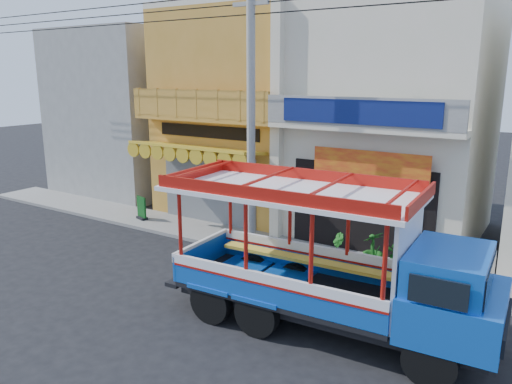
# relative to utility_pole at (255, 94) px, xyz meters

# --- Properties ---
(ground) EXTENTS (90.00, 90.00, 0.00)m
(ground) POSITION_rel_utility_pole_xyz_m (0.85, -3.30, -5.03)
(ground) COLOR black
(ground) RESTS_ON ground
(sidewalk) EXTENTS (30.00, 2.00, 0.12)m
(sidewalk) POSITION_rel_utility_pole_xyz_m (0.85, 0.70, -4.97)
(sidewalk) COLOR slate
(sidewalk) RESTS_ON ground
(shophouse_left) EXTENTS (6.00, 7.50, 8.24)m
(shophouse_left) POSITION_rel_utility_pole_xyz_m (-3.15, 4.66, -0.92)
(shophouse_left) COLOR #BA8129
(shophouse_left) RESTS_ON ground
(shophouse_right) EXTENTS (6.00, 6.75, 8.24)m
(shophouse_right) POSITION_rel_utility_pole_xyz_m (2.85, 4.66, -0.93)
(shophouse_right) COLOR beige
(shophouse_right) RESTS_ON ground
(party_pilaster) EXTENTS (0.35, 0.30, 8.00)m
(party_pilaster) POSITION_rel_utility_pole_xyz_m (-0.15, 1.55, -1.03)
(party_pilaster) COLOR beige
(party_pilaster) RESTS_ON ground
(filler_building_left) EXTENTS (6.00, 6.00, 7.60)m
(filler_building_left) POSITION_rel_utility_pole_xyz_m (-10.15, 4.70, -1.23)
(filler_building_left) COLOR gray
(filler_building_left) RESTS_ON ground
(utility_pole) EXTENTS (28.00, 0.26, 9.00)m
(utility_pole) POSITION_rel_utility_pole_xyz_m (0.00, 0.00, 0.00)
(utility_pole) COLOR gray
(utility_pole) RESTS_ON ground
(songthaew_truck) EXTENTS (7.41, 2.75, 3.41)m
(songthaew_truck) POSITION_rel_utility_pole_xyz_m (4.52, -3.30, -3.39)
(songthaew_truck) COLOR black
(songthaew_truck) RESTS_ON ground
(green_sign) EXTENTS (0.58, 0.39, 0.89)m
(green_sign) POSITION_rel_utility_pole_xyz_m (-5.56, 0.50, -4.54)
(green_sign) COLOR black
(green_sign) RESTS_ON sidewalk
(potted_plant_a) EXTENTS (1.11, 1.06, 0.97)m
(potted_plant_a) POSITION_rel_utility_pole_xyz_m (4.46, 0.82, -4.43)
(potted_plant_a) COLOR #195819
(potted_plant_a) RESTS_ON sidewalk
(potted_plant_b) EXTENTS (0.57, 0.63, 0.94)m
(potted_plant_b) POSITION_rel_utility_pole_xyz_m (2.69, 0.25, -4.44)
(potted_plant_b) COLOR #195819
(potted_plant_b) RESTS_ON sidewalk
(potted_plant_c) EXTENTS (0.80, 0.80, 1.08)m
(potted_plant_c) POSITION_rel_utility_pole_xyz_m (3.71, 0.59, -4.37)
(potted_plant_c) COLOR #195819
(potted_plant_c) RESTS_ON sidewalk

